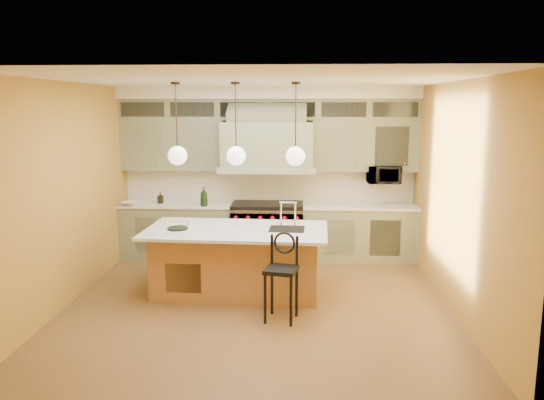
# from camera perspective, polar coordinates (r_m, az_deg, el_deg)

# --- Properties ---
(floor) EXTENTS (5.00, 5.00, 0.00)m
(floor) POSITION_cam_1_polar(r_m,az_deg,el_deg) (7.16, -1.51, -11.08)
(floor) COLOR brown
(floor) RESTS_ON ground
(ceiling) EXTENTS (5.00, 5.00, 0.00)m
(ceiling) POSITION_cam_1_polar(r_m,az_deg,el_deg) (6.68, -1.63, 12.78)
(ceiling) COLOR white
(ceiling) RESTS_ON wall_back
(wall_back) EXTENTS (5.00, 0.00, 5.00)m
(wall_back) POSITION_cam_1_polar(r_m,az_deg,el_deg) (9.24, -0.36, 3.04)
(wall_back) COLOR #AF8230
(wall_back) RESTS_ON ground
(wall_front) EXTENTS (5.00, 0.00, 5.00)m
(wall_front) POSITION_cam_1_polar(r_m,az_deg,el_deg) (4.34, -4.15, -5.13)
(wall_front) COLOR #AF8230
(wall_front) RESTS_ON ground
(wall_left) EXTENTS (0.00, 5.00, 5.00)m
(wall_left) POSITION_cam_1_polar(r_m,az_deg,el_deg) (7.40, -21.25, 0.57)
(wall_left) COLOR #AF8230
(wall_left) RESTS_ON ground
(wall_right) EXTENTS (0.00, 5.00, 5.00)m
(wall_right) POSITION_cam_1_polar(r_m,az_deg,el_deg) (7.04, 19.18, 0.23)
(wall_right) COLOR #AF8230
(wall_right) RESTS_ON ground
(back_cabinetry) EXTENTS (5.00, 0.77, 2.90)m
(back_cabinetry) POSITION_cam_1_polar(r_m,az_deg,el_deg) (8.98, -0.45, 2.71)
(back_cabinetry) COLOR #767B5B
(back_cabinetry) RESTS_ON floor
(range) EXTENTS (1.20, 0.74, 0.96)m
(range) POSITION_cam_1_polar(r_m,az_deg,el_deg) (9.06, -0.48, -3.30)
(range) COLOR silver
(range) RESTS_ON floor
(kitchen_island) EXTENTS (2.54, 1.42, 1.35)m
(kitchen_island) POSITION_cam_1_polar(r_m,az_deg,el_deg) (7.46, -3.71, -6.39)
(kitchen_island) COLOR #A26739
(kitchen_island) RESTS_ON floor
(counter_stool) EXTENTS (0.44, 0.44, 1.07)m
(counter_stool) POSITION_cam_1_polar(r_m,az_deg,el_deg) (6.48, 1.06, -7.71)
(counter_stool) COLOR black
(counter_stool) RESTS_ON floor
(microwave) EXTENTS (0.54, 0.37, 0.30)m
(microwave) POSITION_cam_1_polar(r_m,az_deg,el_deg) (9.09, 11.93, 2.71)
(microwave) COLOR black
(microwave) RESTS_ON back_cabinetry
(oil_bottle_a) EXTENTS (0.14, 0.14, 0.33)m
(oil_bottle_a) POSITION_cam_1_polar(r_m,az_deg,el_deg) (8.85, -7.34, 0.38)
(oil_bottle_a) COLOR black
(oil_bottle_a) RESTS_ON back_cabinetry
(oil_bottle_b) EXTENTS (0.09, 0.09, 0.20)m
(oil_bottle_b) POSITION_cam_1_polar(r_m,az_deg,el_deg) (9.25, -11.91, 0.25)
(oil_bottle_b) COLOR black
(oil_bottle_b) RESTS_ON back_cabinetry
(fruit_bowl) EXTENTS (0.29, 0.29, 0.06)m
(fruit_bowl) POSITION_cam_1_polar(r_m,az_deg,el_deg) (9.18, -15.06, -0.38)
(fruit_bowl) COLOR silver
(fruit_bowl) RESTS_ON back_cabinetry
(cup) EXTENTS (0.10, 0.10, 0.08)m
(cup) POSITION_cam_1_polar(r_m,az_deg,el_deg) (7.64, -8.86, -2.31)
(cup) COLOR white
(cup) RESTS_ON kitchen_island
(pendant_left) EXTENTS (0.26, 0.26, 1.11)m
(pendant_left) POSITION_cam_1_polar(r_m,az_deg,el_deg) (7.32, -10.13, 4.95)
(pendant_left) COLOR #2D2319
(pendant_left) RESTS_ON ceiling
(pendant_center) EXTENTS (0.26, 0.26, 1.11)m
(pendant_center) POSITION_cam_1_polar(r_m,az_deg,el_deg) (7.18, -3.88, 4.99)
(pendant_center) COLOR #2D2319
(pendant_center) RESTS_ON ceiling
(pendant_right) EXTENTS (0.26, 0.26, 1.11)m
(pendant_right) POSITION_cam_1_polar(r_m,az_deg,el_deg) (7.13, 2.54, 4.97)
(pendant_right) COLOR #2D2319
(pendant_right) RESTS_ON ceiling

